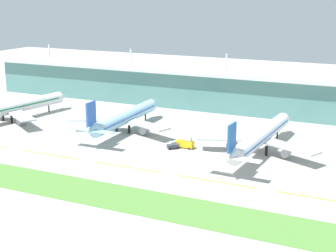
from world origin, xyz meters
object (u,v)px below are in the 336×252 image
object	(u,v)px
airliner_far_middle	(260,137)
pushback_tug	(173,146)
fuel_truck	(185,143)
airliner_near_middle	(124,118)
airliner_nearest	(9,108)
baggage_cart	(174,144)

from	to	relation	value
airliner_far_middle	pushback_tug	bearing A→B (deg)	-164.58
pushback_tug	fuel_truck	world-z (taller)	fuel_truck
airliner_near_middle	airliner_nearest	bearing A→B (deg)	-172.94
airliner_nearest	fuel_truck	world-z (taller)	airliner_nearest
baggage_cart	airliner_far_middle	bearing A→B (deg)	12.09
airliner_far_middle	fuel_truck	world-z (taller)	airliner_far_middle
pushback_tug	airliner_near_middle	bearing A→B (deg)	155.11
airliner_nearest	airliner_near_middle	bearing A→B (deg)	7.06
airliner_far_middle	pushback_tug	xyz separation A→B (m)	(-32.69, -9.01, -5.36)
airliner_nearest	airliner_far_middle	bearing A→B (deg)	1.12
airliner_near_middle	fuel_truck	world-z (taller)	airliner_near_middle
airliner_near_middle	baggage_cart	xyz separation A→B (m)	(29.48, -12.02, -5.18)
airliner_near_middle	pushback_tug	world-z (taller)	airliner_near_middle
airliner_nearest	airliner_far_middle	distance (m)	121.49
airliner_near_middle	pushback_tug	xyz separation A→B (m)	(30.01, -13.92, -5.35)
fuel_truck	airliner_nearest	bearing A→B (deg)	177.84
airliner_nearest	baggage_cart	bearing A→B (deg)	-3.07
airliner_nearest	pushback_tug	bearing A→B (deg)	-4.27
baggage_cart	fuel_truck	size ratio (longest dim) A/B	0.53
airliner_near_middle	fuel_truck	size ratio (longest dim) A/B	8.58
airliner_nearest	baggage_cart	world-z (taller)	airliner_nearest
airliner_nearest	pushback_tug	world-z (taller)	airliner_nearest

